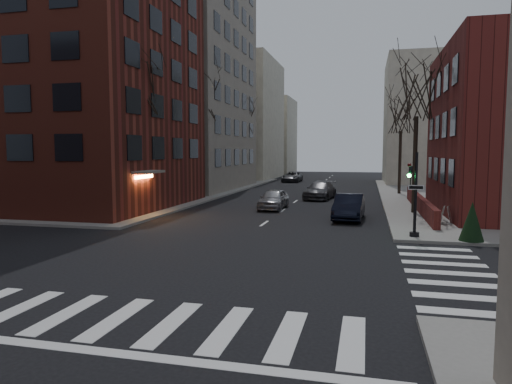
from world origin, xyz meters
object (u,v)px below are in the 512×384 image
(streetlamp_near, at_px, (194,151))
(sandwich_board, at_px, (446,215))
(tree_left_b, at_px, (203,99))
(car_lane_far, at_px, (292,177))
(tree_left_a, at_px, (140,85))
(evergreen_shrub, at_px, (472,221))
(streetlamp_far, at_px, (253,151))
(tree_right_b, at_px, (401,115))
(parked_sedan, at_px, (349,207))
(tree_left_c, at_px, (244,119))
(traffic_signal, at_px, (414,200))
(car_lane_gray, at_px, (320,190))
(tree_right_a, at_px, (417,92))
(car_lane_silver, at_px, (274,199))

(streetlamp_near, xyz_separation_m, sandwich_board, (18.28, -8.56, -3.59))
(tree_left_b, relative_size, streetlamp_near, 1.72)
(streetlamp_near, relative_size, car_lane_far, 1.25)
(sandwich_board, bearing_deg, tree_left_a, -164.09)
(car_lane_far, height_order, evergreen_shrub, evergreen_shrub)
(streetlamp_far, height_order, car_lane_far, streetlamp_far)
(tree_left_b, distance_m, tree_right_b, 18.64)
(tree_left_b, bearing_deg, streetlamp_near, -81.47)
(streetlamp_far, bearing_deg, parked_sedan, -64.63)
(tree_right_b, height_order, streetlamp_near, tree_right_b)
(tree_left_a, xyz_separation_m, streetlamp_far, (0.60, 28.00, -4.23))
(tree_left_a, xyz_separation_m, evergreen_shrub, (19.20, -5.50, -7.43))
(tree_left_b, xyz_separation_m, tree_left_c, (0.00, 14.00, -0.88))
(traffic_signal, distance_m, car_lane_gray, 18.57)
(streetlamp_far, height_order, car_lane_gray, streetlamp_far)
(car_lane_gray, bearing_deg, streetlamp_far, 130.32)
(streetlamp_far, bearing_deg, tree_right_a, -54.69)
(car_lane_gray, bearing_deg, tree_left_c, 135.62)
(tree_right_b, bearing_deg, evergreen_shrub, -86.10)
(tree_right_a, height_order, car_lane_far, tree_right_a)
(streetlamp_far, relative_size, evergreen_shrub, 3.52)
(streetlamp_far, relative_size, car_lane_gray, 1.20)
(traffic_signal, bearing_deg, parked_sedan, 119.17)
(tree_left_a, bearing_deg, parked_sedan, 3.16)
(tree_right_a, relative_size, car_lane_far, 1.93)
(parked_sedan, xyz_separation_m, car_lane_far, (-8.89, 33.24, -0.08))
(tree_left_b, distance_m, car_lane_silver, 13.59)
(tree_right_a, bearing_deg, sandwich_board, -74.28)
(tree_left_a, xyz_separation_m, streetlamp_near, (0.60, 8.00, -4.23))
(traffic_signal, relative_size, tree_right_a, 0.41)
(tree_right_a, distance_m, parked_sedan, 8.93)
(traffic_signal, xyz_separation_m, tree_right_a, (0.86, 9.01, 6.12))
(car_lane_gray, bearing_deg, tree_left_b, -169.83)
(traffic_signal, distance_m, tree_right_b, 23.71)
(tree_left_b, bearing_deg, evergreen_shrub, -42.35)
(tree_left_c, xyz_separation_m, car_lane_gray, (10.58, -13.52, -7.27))
(traffic_signal, bearing_deg, tree_left_c, 118.36)
(evergreen_shrub, bearing_deg, sandwich_board, 93.66)
(traffic_signal, xyz_separation_m, streetlamp_near, (-16.14, 13.01, 2.33))
(tree_left_a, xyz_separation_m, car_lane_gray, (10.58, 12.48, -7.71))
(streetlamp_near, xyz_separation_m, car_lane_gray, (9.98, 4.48, -3.48))
(tree_left_b, relative_size, car_lane_gray, 2.06)
(tree_right_b, bearing_deg, tree_left_b, -161.18)
(tree_right_a, relative_size, sandwich_board, 9.82)
(tree_left_b, distance_m, car_lane_gray, 13.37)
(traffic_signal, height_order, tree_left_a, tree_left_a)
(streetlamp_near, distance_m, parked_sedan, 15.22)
(tree_left_b, distance_m, sandwich_board, 24.14)
(tree_left_a, height_order, tree_left_c, tree_left_a)
(streetlamp_near, relative_size, streetlamp_far, 1.00)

